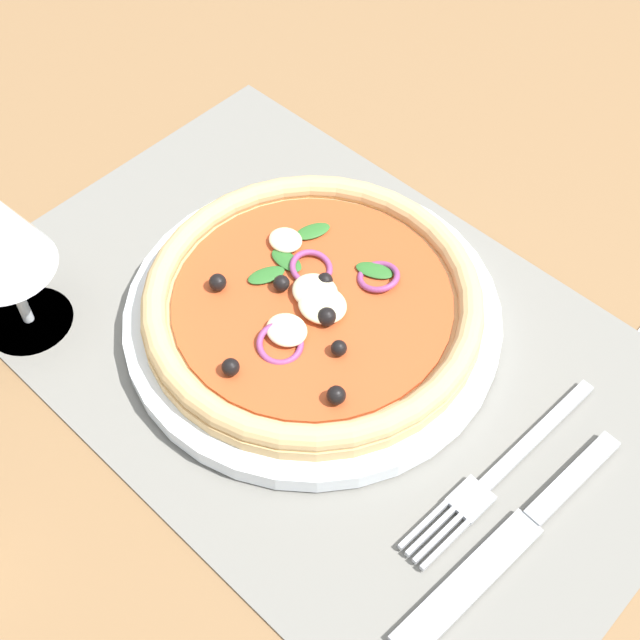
{
  "coord_description": "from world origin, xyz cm",
  "views": [
    {
      "loc": [
        -24.41,
        26.37,
        51.0
      ],
      "look_at": [
        0.64,
        0.0,
        2.82
      ],
      "focal_mm": 48.65,
      "sensor_mm": 36.0,
      "label": 1
    }
  ],
  "objects_px": {
    "plate": "(313,316)",
    "knife": "(512,539)",
    "pizza": "(312,301)",
    "fork": "(495,476)"
  },
  "relations": [
    {
      "from": "pizza",
      "to": "fork",
      "type": "relative_size",
      "value": 1.35
    },
    {
      "from": "plate",
      "to": "knife",
      "type": "xyz_separation_m",
      "value": [
        -0.2,
        0.04,
        -0.0
      ]
    },
    {
      "from": "pizza",
      "to": "fork",
      "type": "bearing_deg",
      "value": 176.7
    },
    {
      "from": "plate",
      "to": "knife",
      "type": "bearing_deg",
      "value": 169.63
    },
    {
      "from": "fork",
      "to": "plate",
      "type": "bearing_deg",
      "value": -90.43
    },
    {
      "from": "plate",
      "to": "knife",
      "type": "relative_size",
      "value": 1.35
    },
    {
      "from": "pizza",
      "to": "knife",
      "type": "bearing_deg",
      "value": 169.67
    },
    {
      "from": "plate",
      "to": "fork",
      "type": "xyz_separation_m",
      "value": [
        -0.17,
        0.01,
        -0.0
      ]
    },
    {
      "from": "plate",
      "to": "fork",
      "type": "distance_m",
      "value": 0.17
    },
    {
      "from": "plate",
      "to": "fork",
      "type": "bearing_deg",
      "value": 176.65
    }
  ]
}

